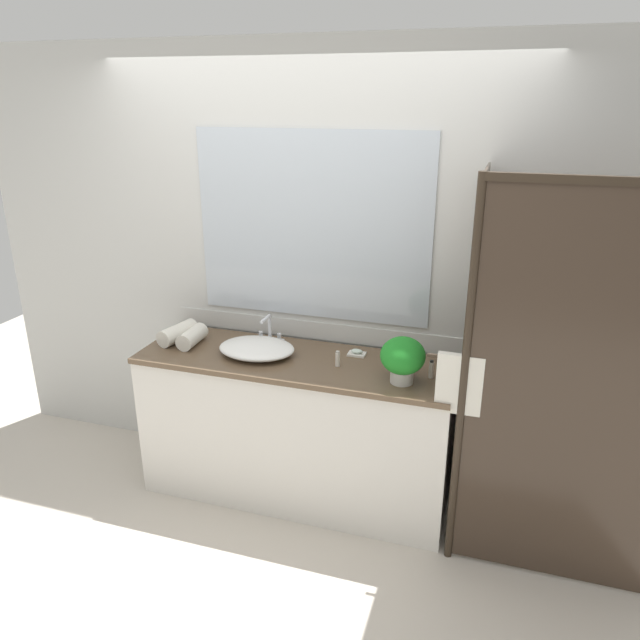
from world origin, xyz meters
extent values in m
plane|color=beige|center=(0.00, 0.00, 0.00)|extent=(8.00, 8.00, 0.00)
cube|color=silver|center=(0.00, 0.34, 1.30)|extent=(4.40, 0.05, 2.60)
cube|color=silver|center=(0.00, 0.32, 0.96)|extent=(1.80, 0.01, 0.11)
cube|color=silver|center=(0.00, 0.31, 1.59)|extent=(1.39, 0.01, 1.08)
cube|color=silver|center=(0.00, 0.01, 0.43)|extent=(1.80, 0.56, 0.87)
cube|color=brown|center=(0.00, 0.00, 0.89)|extent=(1.80, 0.58, 0.03)
cylinder|color=#2D2319|center=(0.95, -0.27, 1.00)|extent=(0.04, 0.04, 2.00)
cube|color=#2D2319|center=(1.45, -0.27, 1.98)|extent=(1.00, 0.04, 0.04)
cube|color=#382B21|center=(1.45, -0.27, 1.00)|extent=(0.96, 0.01, 1.96)
cube|color=#382B21|center=(0.95, 0.02, 1.00)|extent=(0.01, 0.57, 1.96)
cylinder|color=#2D2319|center=(0.93, -0.26, 1.14)|extent=(0.32, 0.02, 0.02)
cube|color=silver|center=(0.93, -0.26, 1.00)|extent=(0.22, 0.04, 0.30)
ellipsoid|color=white|center=(-0.23, -0.01, 0.94)|extent=(0.44, 0.34, 0.08)
cube|color=silver|center=(-0.23, 0.19, 0.91)|extent=(0.17, 0.04, 0.02)
cylinder|color=silver|center=(-0.23, 0.19, 0.99)|extent=(0.02, 0.02, 0.15)
cylinder|color=silver|center=(-0.23, 0.13, 1.07)|extent=(0.02, 0.12, 0.02)
cylinder|color=silver|center=(-0.29, 0.19, 0.94)|extent=(0.02, 0.02, 0.04)
cylinder|color=silver|center=(-0.17, 0.19, 0.94)|extent=(0.02, 0.02, 0.04)
cylinder|color=beige|center=(0.63, -0.11, 0.93)|extent=(0.12, 0.12, 0.07)
ellipsoid|color=#1D7B22|center=(0.63, -0.11, 1.05)|extent=(0.23, 0.23, 0.19)
cube|color=silver|center=(0.32, 0.15, 0.91)|extent=(0.10, 0.07, 0.01)
ellipsoid|color=silver|center=(0.32, 0.15, 0.92)|extent=(0.07, 0.04, 0.02)
cylinder|color=silver|center=(0.77, -0.01, 0.94)|extent=(0.02, 0.02, 0.09)
cylinder|color=black|center=(0.77, -0.01, 0.99)|extent=(0.02, 0.02, 0.01)
cylinder|color=silver|center=(0.26, -0.02, 0.94)|extent=(0.03, 0.03, 0.08)
cylinder|color=#B7B2A8|center=(0.26, -0.02, 0.98)|extent=(0.02, 0.02, 0.01)
cylinder|color=silver|center=(-0.76, 0.03, 0.95)|extent=(0.16, 0.28, 0.10)
cylinder|color=silver|center=(-0.65, 0.01, 0.95)|extent=(0.11, 0.23, 0.10)
camera|label=1|loc=(1.08, -2.93, 2.30)|focal=33.90mm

